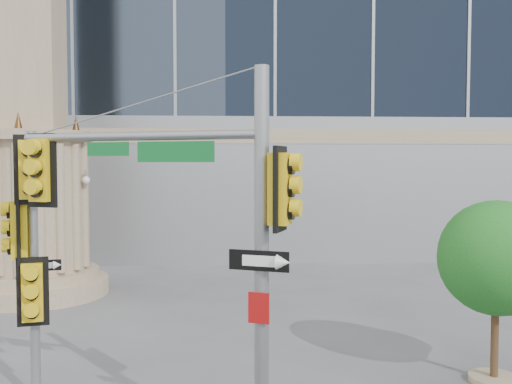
{
  "coord_description": "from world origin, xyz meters",
  "views": [
    {
      "loc": [
        -0.29,
        -9.07,
        4.15
      ],
      "look_at": [
        0.44,
        2.0,
        3.57
      ],
      "focal_mm": 40.0,
      "sensor_mm": 36.0,
      "label": 1
    }
  ],
  "objects": [
    {
      "name": "monument",
      "position": [
        -6.0,
        9.0,
        5.52
      ],
      "size": [
        4.4,
        4.4,
        16.6
      ],
      "color": "gray",
      "rests_on": "ground"
    },
    {
      "name": "main_signal_pole",
      "position": [
        -0.62,
        -1.13,
        3.36
      ],
      "size": [
        3.99,
        1.92,
        5.43
      ],
      "rotation": [
        0.0,
        0.0,
        -0.39
      ],
      "color": "slate",
      "rests_on": "ground"
    },
    {
      "name": "secondary_signal_pole",
      "position": [
        -3.5,
        0.77,
        2.75
      ],
      "size": [
        0.86,
        0.62,
        4.68
      ],
      "rotation": [
        0.0,
        0.0,
        0.2
      ],
      "color": "slate",
      "rests_on": "ground"
    },
    {
      "name": "street_tree",
      "position": [
        4.95,
        1.22,
        2.27
      ],
      "size": [
        2.21,
        2.16,
        3.45
      ],
      "color": "gray",
      "rests_on": "ground"
    }
  ]
}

